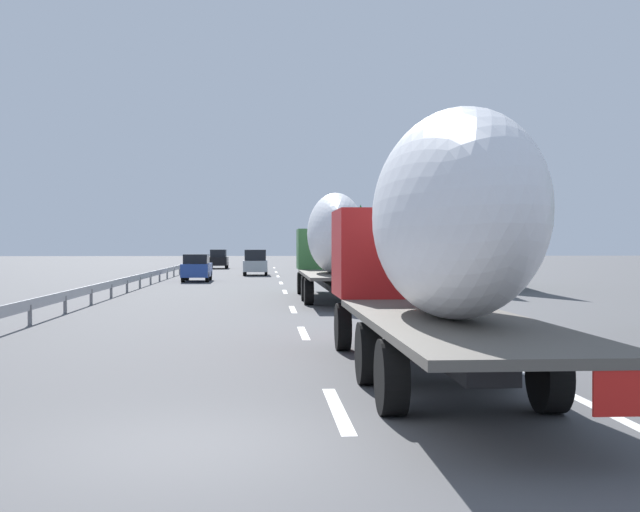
{
  "coord_description": "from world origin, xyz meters",
  "views": [
    {
      "loc": [
        -9.15,
        -0.77,
        2.31
      ],
      "look_at": [
        20.85,
        -2.87,
        1.92
      ],
      "focal_mm": 44.75,
      "sensor_mm": 36.0,
      "label": 1
    }
  ],
  "objects_px": {
    "road_sign": "(347,249)",
    "truck_lead": "(332,241)",
    "car_blue_sedan": "(197,268)",
    "truck_trailing": "(434,236)",
    "car_silver_hatch": "(255,263)",
    "car_black_suv": "(219,259)"
  },
  "relations": [
    {
      "from": "road_sign",
      "to": "truck_lead",
      "type": "bearing_deg",
      "value": 172.58
    },
    {
      "from": "truck_lead",
      "to": "car_blue_sedan",
      "type": "height_order",
      "value": "truck_lead"
    },
    {
      "from": "car_blue_sedan",
      "to": "truck_trailing",
      "type": "bearing_deg",
      "value": -169.47
    },
    {
      "from": "truck_lead",
      "to": "car_silver_hatch",
      "type": "xyz_separation_m",
      "value": [
        29.15,
        3.52,
        -1.51
      ]
    },
    {
      "from": "car_black_suv",
      "to": "road_sign",
      "type": "xyz_separation_m",
      "value": [
        -24.08,
        -10.52,
        1.1
      ]
    },
    {
      "from": "car_blue_sedan",
      "to": "road_sign",
      "type": "bearing_deg",
      "value": -63.57
    },
    {
      "from": "truck_trailing",
      "to": "car_silver_hatch",
      "type": "distance_m",
      "value": 49.19
    },
    {
      "from": "car_silver_hatch",
      "to": "road_sign",
      "type": "xyz_separation_m",
      "value": [
        -5.35,
        -6.62,
        1.07
      ]
    },
    {
      "from": "truck_lead",
      "to": "truck_trailing",
      "type": "distance_m",
      "value": 19.89
    },
    {
      "from": "truck_lead",
      "to": "road_sign",
      "type": "bearing_deg",
      "value": -7.42
    },
    {
      "from": "truck_trailing",
      "to": "car_black_suv",
      "type": "distance_m",
      "value": 68.2
    },
    {
      "from": "truck_trailing",
      "to": "car_silver_hatch",
      "type": "bearing_deg",
      "value": 4.1
    },
    {
      "from": "car_silver_hatch",
      "to": "car_blue_sedan",
      "type": "xyz_separation_m",
      "value": [
        -10.45,
        3.66,
        -0.09
      ]
    },
    {
      "from": "truck_lead",
      "to": "car_silver_hatch",
      "type": "distance_m",
      "value": 29.4
    },
    {
      "from": "car_blue_sedan",
      "to": "car_silver_hatch",
      "type": "bearing_deg",
      "value": -19.27
    },
    {
      "from": "truck_lead",
      "to": "car_blue_sedan",
      "type": "relative_size",
      "value": 3.07
    },
    {
      "from": "car_black_suv",
      "to": "road_sign",
      "type": "height_order",
      "value": "road_sign"
    },
    {
      "from": "truck_trailing",
      "to": "truck_lead",
      "type": "bearing_deg",
      "value": 0.0
    },
    {
      "from": "car_black_suv",
      "to": "truck_trailing",
      "type": "bearing_deg",
      "value": -173.75
    },
    {
      "from": "truck_trailing",
      "to": "car_silver_hatch",
      "type": "xyz_separation_m",
      "value": [
        49.05,
        3.52,
        -1.48
      ]
    },
    {
      "from": "car_silver_hatch",
      "to": "road_sign",
      "type": "distance_m",
      "value": 8.57
    },
    {
      "from": "road_sign",
      "to": "car_silver_hatch",
      "type": "bearing_deg",
      "value": 51.05
    }
  ]
}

